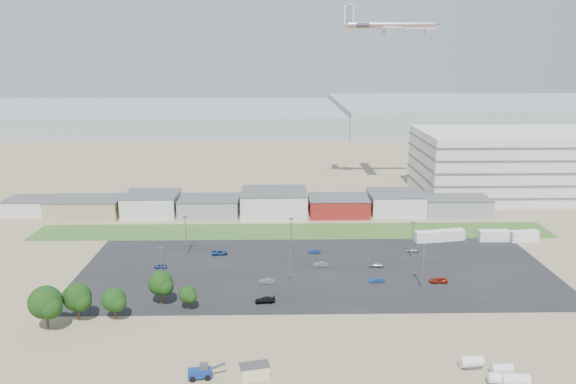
{
  "coord_description": "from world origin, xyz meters",
  "views": [
    {
      "loc": [
        -4.73,
        -114.29,
        54.53
      ],
      "look_at": [
        -2.14,
        22.0,
        20.17
      ],
      "focal_mm": 35.0,
      "sensor_mm": 36.0,
      "label": 1
    }
  ],
  "objects_px": {
    "parked_car_4": "(267,281)",
    "parked_car_11": "(315,251)",
    "tree_far_left": "(46,306)",
    "parked_car_0": "(438,280)",
    "parked_car_5": "(160,266)",
    "parked_car_9": "(219,253)",
    "parked_car_12": "(376,265)",
    "box_trailer_a": "(429,236)",
    "storage_tank_nw": "(471,362)",
    "telehandler": "(200,371)",
    "parked_car_7": "(321,264)",
    "portable_shed": "(255,371)",
    "parked_car_8": "(412,250)",
    "parked_car_1": "(377,280)",
    "parked_car_3": "(265,300)",
    "airliner": "(391,25)"
  },
  "relations": [
    {
      "from": "box_trailer_a",
      "to": "parked_car_0",
      "type": "xyz_separation_m",
      "value": [
        -5.65,
        -30.13,
        -0.96
      ]
    },
    {
      "from": "parked_car_4",
      "to": "parked_car_5",
      "type": "xyz_separation_m",
      "value": [
        -27.8,
        10.3,
        -0.09
      ]
    },
    {
      "from": "parked_car_1",
      "to": "parked_car_7",
      "type": "xyz_separation_m",
      "value": [
        -12.8,
        10.54,
        0.05
      ]
    },
    {
      "from": "tree_far_left",
      "to": "parked_car_0",
      "type": "distance_m",
      "value": 88.08
    },
    {
      "from": "box_trailer_a",
      "to": "parked_car_0",
      "type": "distance_m",
      "value": 30.67
    },
    {
      "from": "parked_car_1",
      "to": "parked_car_5",
      "type": "xyz_separation_m",
      "value": [
        -54.39,
        10.19,
        -0.05
      ]
    },
    {
      "from": "airliner",
      "to": "parked_car_3",
      "type": "xyz_separation_m",
      "value": [
        -45.97,
        -103.84,
        -63.18
      ]
    },
    {
      "from": "parked_car_11",
      "to": "parked_car_4",
      "type": "bearing_deg",
      "value": 153.44
    },
    {
      "from": "parked_car_5",
      "to": "parked_car_11",
      "type": "xyz_separation_m",
      "value": [
        40.63,
        10.35,
        0.02
      ]
    },
    {
      "from": "portable_shed",
      "to": "parked_car_4",
      "type": "height_order",
      "value": "portable_shed"
    },
    {
      "from": "parked_car_5",
      "to": "parked_car_9",
      "type": "xyz_separation_m",
      "value": [
        14.3,
        9.65,
        0.06
      ]
    },
    {
      "from": "parked_car_3",
      "to": "tree_far_left",
      "type": "bearing_deg",
      "value": -80.34
    },
    {
      "from": "parked_car_0",
      "to": "parked_car_7",
      "type": "relative_size",
      "value": 1.12
    },
    {
      "from": "parked_car_8",
      "to": "parked_car_11",
      "type": "relative_size",
      "value": 0.97
    },
    {
      "from": "portable_shed",
      "to": "parked_car_11",
      "type": "relative_size",
      "value": 1.47
    },
    {
      "from": "parked_car_5",
      "to": "parked_car_11",
      "type": "relative_size",
      "value": 0.93
    },
    {
      "from": "parked_car_9",
      "to": "parked_car_12",
      "type": "relative_size",
      "value": 1.11
    },
    {
      "from": "portable_shed",
      "to": "tree_far_left",
      "type": "height_order",
      "value": "tree_far_left"
    },
    {
      "from": "parked_car_4",
      "to": "telehandler",
      "type": "bearing_deg",
      "value": -11.26
    },
    {
      "from": "parked_car_4",
      "to": "parked_car_5",
      "type": "relative_size",
      "value": 1.2
    },
    {
      "from": "portable_shed",
      "to": "parked_car_11",
      "type": "xyz_separation_m",
      "value": [
        14.31,
        60.99,
        -0.71
      ]
    },
    {
      "from": "parked_car_0",
      "to": "parked_car_8",
      "type": "relative_size",
      "value": 1.3
    },
    {
      "from": "storage_tank_nw",
      "to": "parked_car_0",
      "type": "relative_size",
      "value": 0.91
    },
    {
      "from": "storage_tank_nw",
      "to": "parked_car_12",
      "type": "xyz_separation_m",
      "value": [
        -8.7,
        47.86,
        -0.62
      ]
    },
    {
      "from": "telehandler",
      "to": "parked_car_8",
      "type": "relative_size",
      "value": 1.93
    },
    {
      "from": "parked_car_5",
      "to": "parked_car_11",
      "type": "height_order",
      "value": "parked_car_11"
    },
    {
      "from": "parked_car_11",
      "to": "tree_far_left",
      "type": "bearing_deg",
      "value": 132.61
    },
    {
      "from": "parked_car_1",
      "to": "parked_car_11",
      "type": "relative_size",
      "value": 1.05
    },
    {
      "from": "parked_car_11",
      "to": "parked_car_12",
      "type": "height_order",
      "value": "parked_car_12"
    },
    {
      "from": "telehandler",
      "to": "tree_far_left",
      "type": "xyz_separation_m",
      "value": [
        -32.86,
        17.89,
        3.95
      ]
    },
    {
      "from": "storage_tank_nw",
      "to": "parked_car_4",
      "type": "xyz_separation_m",
      "value": [
        -36.76,
        37.87,
        -0.56
      ]
    },
    {
      "from": "parked_car_5",
      "to": "parked_car_8",
      "type": "height_order",
      "value": "parked_car_8"
    },
    {
      "from": "parked_car_7",
      "to": "parked_car_9",
      "type": "bearing_deg",
      "value": -101.94
    },
    {
      "from": "tree_far_left",
      "to": "parked_car_4",
      "type": "xyz_separation_m",
      "value": [
        43.7,
        22.46,
        -4.67
      ]
    },
    {
      "from": "parked_car_0",
      "to": "parked_car_4",
      "type": "xyz_separation_m",
      "value": [
        -41.43,
        0.33,
        0.03
      ]
    },
    {
      "from": "tree_far_left",
      "to": "parked_car_7",
      "type": "relative_size",
      "value": 2.71
    },
    {
      "from": "parked_car_4",
      "to": "parked_car_11",
      "type": "height_order",
      "value": "parked_car_4"
    },
    {
      "from": "parked_car_1",
      "to": "airliner",
      "type": "bearing_deg",
      "value": 162.9
    },
    {
      "from": "airliner",
      "to": "parked_car_0",
      "type": "height_order",
      "value": "airliner"
    },
    {
      "from": "parked_car_9",
      "to": "parked_car_5",
      "type": "bearing_deg",
      "value": 117.34
    },
    {
      "from": "portable_shed",
      "to": "parked_car_3",
      "type": "xyz_separation_m",
      "value": [
        1.16,
        29.66,
        -0.63
      ]
    },
    {
      "from": "parked_car_11",
      "to": "parked_car_8",
      "type": "bearing_deg",
      "value": -83.8
    },
    {
      "from": "box_trailer_a",
      "to": "parked_car_1",
      "type": "bearing_deg",
      "value": -132.33
    },
    {
      "from": "box_trailer_a",
      "to": "tree_far_left",
      "type": "bearing_deg",
      "value": -157.78
    },
    {
      "from": "storage_tank_nw",
      "to": "parked_car_7",
      "type": "distance_m",
      "value": 53.69
    },
    {
      "from": "airliner",
      "to": "parked_car_11",
      "type": "height_order",
      "value": "airliner"
    },
    {
      "from": "parked_car_8",
      "to": "parked_car_11",
      "type": "bearing_deg",
      "value": 97.86
    },
    {
      "from": "telehandler",
      "to": "parked_car_1",
      "type": "height_order",
      "value": "telehandler"
    },
    {
      "from": "parked_car_1",
      "to": "parked_car_3",
      "type": "distance_m",
      "value": 29.0
    },
    {
      "from": "parked_car_0",
      "to": "parked_car_7",
      "type": "height_order",
      "value": "parked_car_7"
    }
  ]
}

